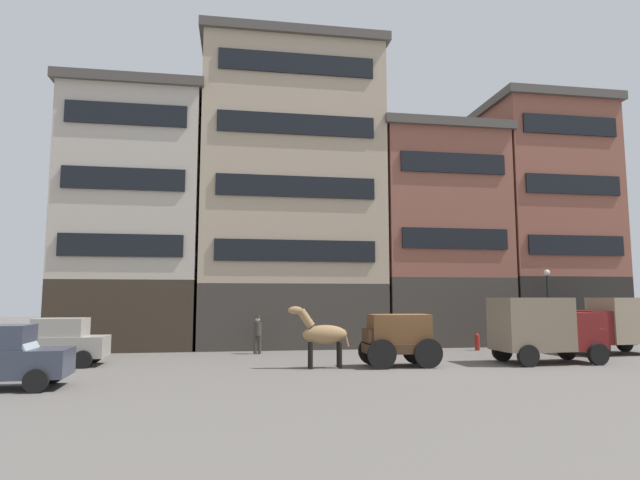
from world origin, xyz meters
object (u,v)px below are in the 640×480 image
object	(u,v)px
draft_horse	(322,334)
delivery_truck_far	(615,323)
sedan_light	(57,342)
cargo_wagon	(398,336)
streetlamp_curbside	(548,297)
pedestrian_officer	(258,333)
fire_hydrant_curbside	(477,342)
delivery_truck_near	(544,327)

from	to	relation	value
draft_horse	delivery_truck_far	world-z (taller)	delivery_truck_far
delivery_truck_far	sedan_light	world-z (taller)	delivery_truck_far
cargo_wagon	streetlamp_curbside	bearing A→B (deg)	30.78
sedan_light	pedestrian_officer	bearing A→B (deg)	22.44
delivery_truck_far	streetlamp_curbside	size ratio (longest dim) A/B	1.08
cargo_wagon	sedan_light	size ratio (longest dim) A/B	0.78
sedan_light	fire_hydrant_curbside	size ratio (longest dim) A/B	4.49
sedan_light	cargo_wagon	bearing A→B (deg)	-9.61
draft_horse	fire_hydrant_curbside	distance (m)	10.35
draft_horse	pedestrian_officer	bearing A→B (deg)	111.95
draft_horse	pedestrian_officer	world-z (taller)	draft_horse
fire_hydrant_curbside	delivery_truck_far	bearing A→B (deg)	-26.50
cargo_wagon	delivery_truck_far	bearing A→B (deg)	13.05
delivery_truck_near	streetlamp_curbside	bearing A→B (deg)	55.82
pedestrian_officer	streetlamp_curbside	bearing A→B (deg)	2.54
cargo_wagon	fire_hydrant_curbside	bearing A→B (deg)	42.93
draft_horse	streetlamp_curbside	xyz separation A→B (m)	(13.19, 6.10, 1.40)
sedan_light	streetlamp_curbside	size ratio (longest dim) A/B	0.90
delivery_truck_near	fire_hydrant_curbside	bearing A→B (deg)	93.37
delivery_truck_far	fire_hydrant_curbside	bearing A→B (deg)	153.50
cargo_wagon	sedan_light	bearing A→B (deg)	170.39
pedestrian_officer	cargo_wagon	bearing A→B (deg)	-46.55
cargo_wagon	sedan_light	xyz separation A→B (m)	(-12.95, 2.19, -0.23)
delivery_truck_near	pedestrian_officer	xyz separation A→B (m)	(-11.27, 5.36, -0.44)
draft_horse	delivery_truck_far	size ratio (longest dim) A/B	0.53
streetlamp_curbside	draft_horse	bearing A→B (deg)	-155.18
delivery_truck_near	delivery_truck_far	distance (m)	5.86
fire_hydrant_curbside	draft_horse	bearing A→B (deg)	-148.30
cargo_wagon	draft_horse	size ratio (longest dim) A/B	1.24
cargo_wagon	streetlamp_curbside	xyz separation A→B (m)	(10.24, 6.10, 1.52)
draft_horse	sedan_light	bearing A→B (deg)	167.64
draft_horse	fire_hydrant_curbside	xyz separation A→B (m)	(8.77, 5.42, -0.84)
delivery_truck_far	fire_hydrant_curbside	size ratio (longest dim) A/B	5.36
cargo_wagon	delivery_truck_near	xyz separation A→B (m)	(6.14, 0.06, 0.28)
streetlamp_curbside	delivery_truck_far	bearing A→B (deg)	-71.58
sedan_light	fire_hydrant_curbside	distance (m)	19.06
streetlamp_curbside	fire_hydrant_curbside	world-z (taller)	streetlamp_curbside
delivery_truck_far	sedan_light	bearing A→B (deg)	-178.94
sedan_light	pedestrian_officer	world-z (taller)	sedan_light
pedestrian_officer	streetlamp_curbside	size ratio (longest dim) A/B	0.44
delivery_truck_far	pedestrian_officer	distance (m)	16.77
pedestrian_officer	streetlamp_curbside	xyz separation A→B (m)	(15.38, 0.68, 1.69)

